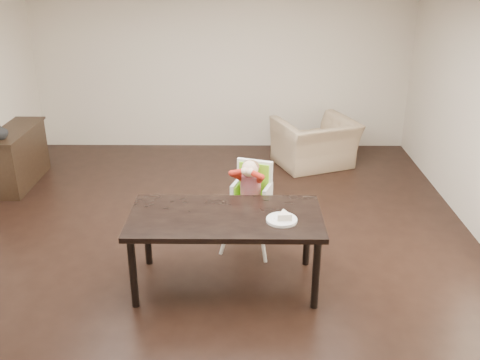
{
  "coord_description": "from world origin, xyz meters",
  "views": [
    {
      "loc": [
        0.36,
        -5.04,
        3.0
      ],
      "look_at": [
        0.32,
        -0.01,
        0.85
      ],
      "focal_mm": 40.0,
      "sensor_mm": 36.0,
      "label": 1
    }
  ],
  "objects_px": {
    "high_chair": "(251,186)",
    "armchair": "(315,135)",
    "sideboard": "(18,157)",
    "dining_table": "(225,223)"
  },
  "relations": [
    {
      "from": "dining_table",
      "to": "armchair",
      "type": "bearing_deg",
      "value": 68.8
    },
    {
      "from": "armchair",
      "to": "sideboard",
      "type": "bearing_deg",
      "value": -11.82
    },
    {
      "from": "dining_table",
      "to": "sideboard",
      "type": "height_order",
      "value": "sideboard"
    },
    {
      "from": "armchair",
      "to": "sideboard",
      "type": "distance_m",
      "value": 4.26
    },
    {
      "from": "high_chair",
      "to": "armchair",
      "type": "relative_size",
      "value": 0.93
    },
    {
      "from": "high_chair",
      "to": "armchair",
      "type": "height_order",
      "value": "high_chair"
    },
    {
      "from": "dining_table",
      "to": "sideboard",
      "type": "bearing_deg",
      "value": 140.31
    },
    {
      "from": "armchair",
      "to": "sideboard",
      "type": "relative_size",
      "value": 0.87
    },
    {
      "from": "dining_table",
      "to": "high_chair",
      "type": "bearing_deg",
      "value": 71.52
    },
    {
      "from": "sideboard",
      "to": "dining_table",
      "type": "bearing_deg",
      "value": -39.69
    }
  ]
}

